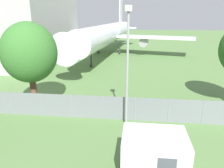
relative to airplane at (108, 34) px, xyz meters
name	(u,v)px	position (x,y,z in m)	size (l,w,h in m)	color
hangar_building	(0,20)	(-18.14, -7.13, 2.94)	(22.06, 21.37, 16.01)	#B2B2AD
perimeter_fence	(72,106)	(1.04, -29.06, -3.24)	(56.07, 0.07, 1.94)	gray
airplane	(108,34)	(0.00, 0.00, 0.00)	(34.63, 42.66, 12.02)	silver
portable_cabin	(154,156)	(7.16, -35.16, -3.03)	(3.21, 2.44, 2.36)	silver
tree_behind_benches	(29,53)	(-2.70, -27.75, 0.77)	(4.56, 4.56, 7.51)	brown
light_mast	(128,58)	(5.51, -30.11, 0.96)	(0.44, 0.44, 8.56)	#99999E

